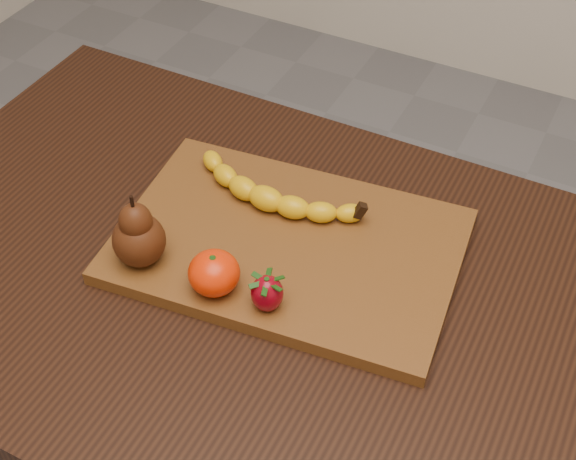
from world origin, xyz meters
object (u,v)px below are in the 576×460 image
at_px(cutting_board, 288,246).
at_px(pear, 137,229).
at_px(mandarin, 214,273).
at_px(table, 228,309).

distance_m(cutting_board, pear, 0.20).
relative_size(pear, mandarin, 1.65).
height_order(table, mandarin, mandarin).
xyz_separation_m(table, mandarin, (0.02, -0.06, 0.15)).
bearing_deg(mandarin, pear, 179.95).
xyz_separation_m(cutting_board, mandarin, (-0.04, -0.12, 0.04)).
relative_size(table, mandarin, 15.36).
bearing_deg(table, pear, -146.08).
relative_size(table, cutting_board, 2.22).
xyz_separation_m(cutting_board, pear, (-0.15, -0.12, 0.06)).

